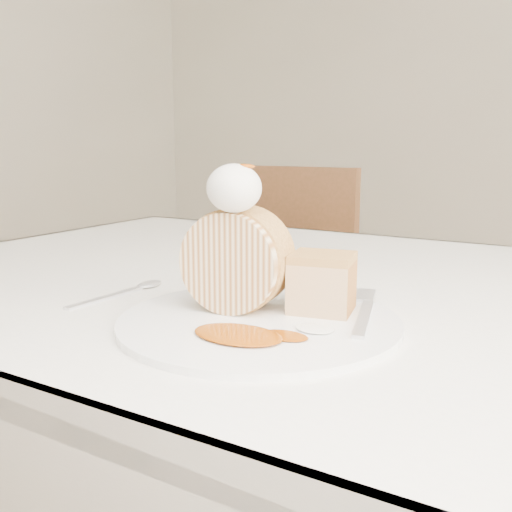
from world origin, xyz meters
The scene contains 10 objects.
table centered at (0.00, 0.20, 0.66)m, with size 1.40×0.90×0.75m.
chair_far centered at (-0.44, 1.03, 0.50)m, with size 0.42×0.42×0.88m.
plate centered at (0.02, -0.02, 0.75)m, with size 0.31×0.31×0.01m, color white.
roulade_slice centered at (-0.02, 0.00, 0.81)m, with size 0.11×0.11×0.06m, color beige.
cake_chunk centered at (0.07, 0.04, 0.79)m, with size 0.07×0.06×0.06m, color tan.
whipped_cream centered at (-0.01, -0.02, 0.90)m, with size 0.06×0.06×0.05m, color white.
caramel_drizzle centered at (-0.01, -0.01, 0.93)m, with size 0.03×0.02×0.01m, color #8F3C05.
caramel_pool centered at (0.03, -0.08, 0.76)m, with size 0.10×0.06×0.00m, color #8F3C05, non-canonical shape.
fork centered at (0.12, 0.04, 0.76)m, with size 0.03×0.18×0.00m, color silver.
spoon centered at (-0.20, -0.03, 0.75)m, with size 0.02×0.15×0.00m, color silver.
Camera 1 is at (0.32, -0.53, 0.94)m, focal length 40.00 mm.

